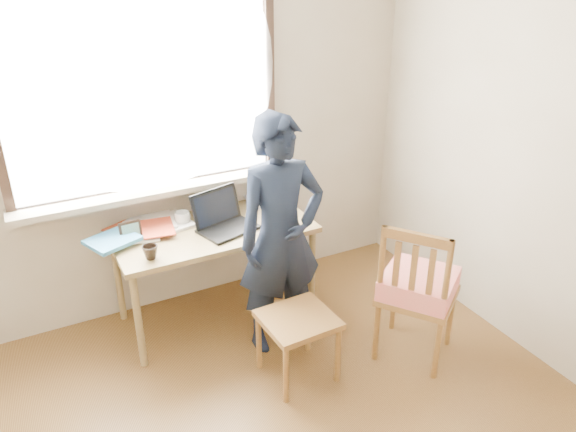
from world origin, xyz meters
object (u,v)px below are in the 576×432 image
side_chair (418,287)px  desk (213,238)px  person (281,237)px  laptop (223,220)px  mug_white (182,218)px  mug_dark (150,252)px  work_chair (298,326)px

side_chair → desk: bearing=135.0°
side_chair → person: bearing=143.0°
laptop → side_chair: 1.33m
laptop → side_chair: (0.90, -0.94, -0.26)m
desk → laptop: size_ratio=3.06×
laptop → person: size_ratio=0.28×
person → mug_white: bearing=127.7°
mug_white → person: person is taller
laptop → mug_dark: size_ratio=4.56×
laptop → mug_white: size_ratio=3.97×
mug_white → mug_dark: bearing=-130.9°
laptop → mug_white: bearing=140.1°
desk → side_chair: bearing=-45.0°
desk → work_chair: 0.88m
mug_white → mug_dark: 0.49m
mug_white → side_chair: size_ratio=0.11×
desk → person: bearing=-58.0°
desk → side_chair: size_ratio=1.37×
desk → work_chair: size_ratio=3.06×
work_chair → side_chair: side_chair is taller
desk → side_chair: 1.38m
desk → mug_dark: mug_dark is taller
mug_white → person: (0.44, -0.61, 0.04)m
desk → mug_white: mug_white is taller
mug_white → desk: bearing=-45.3°
mug_dark → side_chair: (1.44, -0.76, -0.25)m
side_chair → mug_dark: bearing=152.3°
mug_white → mug_dark: (-0.32, -0.37, 0.00)m
mug_white → side_chair: (1.12, -1.13, -0.24)m
work_chair → side_chair: (0.75, -0.16, 0.14)m
desk → person: size_ratio=0.84×
desk → mug_dark: (-0.47, -0.21, 0.12)m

